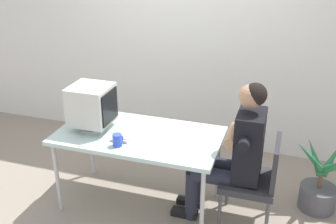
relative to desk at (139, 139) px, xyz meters
The scene contains 9 objects.
ground_plane 0.69m from the desk, ahead, with size 12.00×12.00×0.00m, color gray.
wall_back 1.64m from the desk, 77.91° to the left, with size 8.00×0.10×3.00m, color silver.
desk is the anchor object (origin of this frame).
crt_monitor 0.51m from the desk, behind, with size 0.36×0.34×0.41m.
keyboard 0.13m from the desk, behind, with size 0.17×0.44×0.03m.
office_chair 1.06m from the desk, ahead, with size 0.45×0.45×0.84m.
person_seated 0.84m from the desk, ahead, with size 0.74×0.54×1.31m.
potted_plant 1.71m from the desk, 15.46° to the left, with size 0.61×0.58×0.69m.
desk_mug 0.28m from the desk, 109.22° to the right, with size 0.08×0.09×0.11m.
Camera 1 is at (1.19, -2.84, 2.33)m, focal length 41.93 mm.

